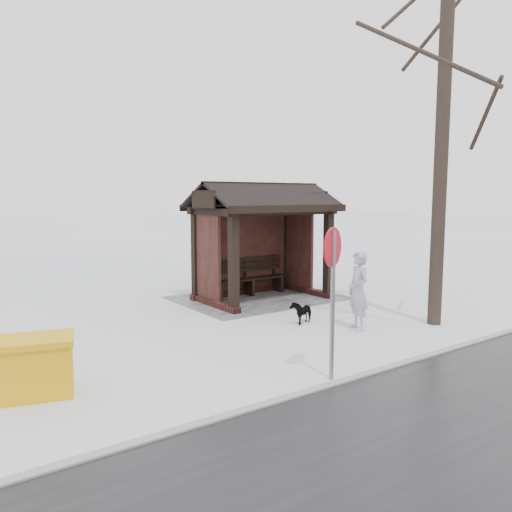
{
  "coord_description": "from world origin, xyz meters",
  "views": [
    {
      "loc": [
        7.7,
        10.53,
        2.73
      ],
      "look_at": [
        0.79,
        0.8,
        1.3
      ],
      "focal_mm": 35.0,
      "sensor_mm": 36.0,
      "label": 1
    }
  ],
  "objects": [
    {
      "name": "tree_near",
      "position": [
        -1.5,
        4.2,
        6.16
      ],
      "size": [
        3.42,
        3.42,
        9.03
      ],
      "color": "black",
      "rests_on": "ground"
    },
    {
      "name": "kerb",
      "position": [
        0.0,
        5.5,
        0.01
      ],
      "size": [
        120.0,
        0.15,
        0.06
      ],
      "primitive_type": "cube",
      "color": "gray",
      "rests_on": "ground"
    },
    {
      "name": "trampled_patch",
      "position": [
        0.0,
        -0.2,
        0.01
      ],
      "size": [
        4.2,
        3.2,
        0.02
      ],
      "primitive_type": "cube",
      "color": "#96969B",
      "rests_on": "ground"
    },
    {
      "name": "bus_shelter",
      "position": [
        0.0,
        -0.16,
        2.17
      ],
      "size": [
        3.6,
        2.4,
        3.09
      ],
      "color": "#3D1816",
      "rests_on": "ground"
    },
    {
      "name": "dog",
      "position": [
        0.79,
        2.5,
        0.25
      ],
      "size": [
        0.65,
        0.44,
        0.5
      ],
      "primitive_type": "imported",
      "rotation": [
        0.0,
        0.0,
        1.89
      ],
      "color": "black",
      "rests_on": "ground"
    },
    {
      "name": "pedestrian",
      "position": [
        0.18,
        3.55,
        0.81
      ],
      "size": [
        0.56,
        0.69,
        1.63
      ],
      "primitive_type": "imported",
      "rotation": [
        0.0,
        0.0,
        1.23
      ],
      "color": "#AF9FBB",
      "rests_on": "ground"
    },
    {
      "name": "ground",
      "position": [
        0.0,
        0.0,
        0.0
      ],
      "size": [
        120.0,
        120.0,
        0.0
      ],
      "primitive_type": "plane",
      "color": "white",
      "rests_on": "ground"
    },
    {
      "name": "grit_bin",
      "position": [
        6.37,
        3.37,
        0.41
      ],
      "size": [
        1.22,
        0.99,
        0.82
      ],
      "rotation": [
        0.0,
        0.0,
        -0.28
      ],
      "color": "#DD9C0D",
      "rests_on": "ground"
    },
    {
      "name": "road_sign",
      "position": [
        2.6,
        5.28,
        1.65
      ],
      "size": [
        0.55,
        0.25,
        2.29
      ],
      "rotation": [
        0.0,
        0.0,
        0.39
      ],
      "color": "gray",
      "rests_on": "ground"
    }
  ]
}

